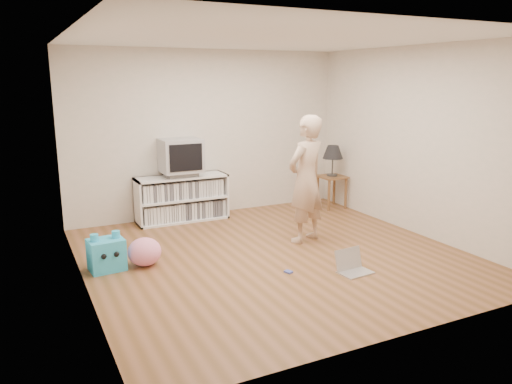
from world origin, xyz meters
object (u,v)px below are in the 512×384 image
at_px(dvd_deck, 181,174).
at_px(side_table, 332,184).
at_px(media_unit, 182,198).
at_px(plush_pink, 145,252).
at_px(table_lamp, 333,153).
at_px(person, 306,179).
at_px(laptop, 352,266).
at_px(crt_tv, 181,155).
at_px(plush_blue, 106,254).

relative_size(dvd_deck, side_table, 0.82).
bearing_deg(media_unit, dvd_deck, -90.00).
bearing_deg(side_table, plush_pink, -160.07).
xyz_separation_m(table_lamp, person, (-1.35, -1.33, -0.09)).
height_order(side_table, laptop, side_table).
bearing_deg(plush_pink, person, -1.45).
bearing_deg(crt_tv, media_unit, 90.00).
bearing_deg(person, media_unit, -74.95).
xyz_separation_m(dvd_deck, table_lamp, (2.53, -0.37, 0.21)).
xyz_separation_m(media_unit, laptop, (1.07, -2.91, -0.28)).
bearing_deg(dvd_deck, media_unit, 90.00).
relative_size(dvd_deck, laptop, 1.15).
height_order(dvd_deck, laptop, dvd_deck).
relative_size(media_unit, plush_pink, 3.58).
height_order(dvd_deck, plush_blue, dvd_deck).
height_order(crt_tv, laptop, crt_tv).
xyz_separation_m(dvd_deck, person, (1.17, -1.70, 0.12)).
distance_m(dvd_deck, crt_tv, 0.29).
relative_size(plush_blue, plush_pink, 1.15).
height_order(plush_blue, plush_pink, plush_blue).
height_order(crt_tv, side_table, crt_tv).
distance_m(plush_blue, plush_pink, 0.43).
bearing_deg(crt_tv, plush_blue, -131.70).
height_order(media_unit, dvd_deck, dvd_deck).
relative_size(table_lamp, plush_blue, 1.15).
relative_size(media_unit, laptop, 3.57).
xyz_separation_m(media_unit, crt_tv, (0.00, -0.02, 0.67)).
bearing_deg(person, dvd_deck, -74.71).
bearing_deg(dvd_deck, side_table, -8.33).
height_order(dvd_deck, plush_pink, dvd_deck).
height_order(table_lamp, plush_pink, table_lamp).
xyz_separation_m(media_unit, plush_blue, (-1.42, -1.62, -0.16)).
relative_size(table_lamp, person, 0.30).
distance_m(laptop, plush_blue, 2.81).
bearing_deg(crt_tv, dvd_deck, 90.00).
bearing_deg(plush_blue, side_table, 11.74).
bearing_deg(crt_tv, person, -55.34).
distance_m(person, laptop, 1.43).
bearing_deg(dvd_deck, plush_pink, -121.20).
bearing_deg(laptop, crt_tv, 105.17).
relative_size(dvd_deck, person, 0.26).
height_order(dvd_deck, crt_tv, crt_tv).
relative_size(side_table, table_lamp, 1.07).
height_order(crt_tv, plush_blue, crt_tv).
distance_m(dvd_deck, laptop, 3.15).
bearing_deg(person, crt_tv, -74.65).
bearing_deg(side_table, table_lamp, 0.00).
relative_size(side_table, plush_blue, 1.23).
bearing_deg(laptop, plush_blue, 147.51).
xyz_separation_m(dvd_deck, side_table, (2.53, -0.37, -0.32)).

